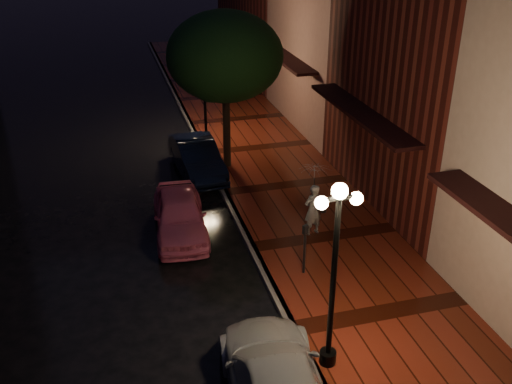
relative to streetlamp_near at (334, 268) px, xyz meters
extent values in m
plane|color=black|center=(-0.35, 5.00, -2.60)|extent=(120.00, 120.00, 0.00)
cube|color=#46170C|center=(1.90, 5.00, -2.53)|extent=(4.50, 60.00, 0.15)
cube|color=#595451|center=(-0.35, 5.00, -2.53)|extent=(0.25, 60.00, 0.15)
cube|color=#511914|center=(6.65, 7.00, 2.90)|extent=(5.00, 8.00, 11.00)
cube|color=#8C5951|center=(6.65, 15.00, 1.90)|extent=(5.00, 8.00, 9.00)
cylinder|color=black|center=(0.00, 0.00, -0.45)|extent=(0.12, 0.12, 4.00)
cylinder|color=black|center=(0.00, 0.00, -2.30)|extent=(0.36, 0.36, 0.30)
cube|color=black|center=(0.00, 0.00, 1.55)|extent=(0.70, 0.08, 0.08)
sphere|color=#F8CD95|center=(0.00, 0.00, 1.70)|extent=(0.32, 0.32, 0.32)
sphere|color=#F8CD95|center=(-0.35, 0.00, 1.50)|extent=(0.26, 0.26, 0.26)
sphere|color=#F8CD95|center=(0.35, 0.00, 1.50)|extent=(0.26, 0.26, 0.26)
cylinder|color=black|center=(0.00, 14.00, -0.45)|extent=(0.12, 0.12, 4.00)
cylinder|color=black|center=(0.00, 14.00, -2.30)|extent=(0.36, 0.36, 0.30)
cube|color=black|center=(0.00, 14.00, 1.55)|extent=(0.70, 0.08, 0.08)
sphere|color=#F8CD95|center=(0.00, 14.00, 1.70)|extent=(0.32, 0.32, 0.32)
sphere|color=#F8CD95|center=(-0.35, 14.00, 1.50)|extent=(0.26, 0.26, 0.26)
sphere|color=#F8CD95|center=(0.35, 14.00, 1.50)|extent=(0.26, 0.26, 0.26)
cylinder|color=black|center=(0.25, 11.00, -0.85)|extent=(0.28, 0.28, 3.20)
ellipsoid|color=black|center=(0.25, 11.00, 1.75)|extent=(4.16, 4.16, 3.20)
sphere|color=black|center=(0.95, 11.60, 1.15)|extent=(1.80, 1.80, 1.80)
sphere|color=black|center=(-0.35, 10.30, 1.25)|extent=(1.80, 1.80, 1.80)
imported|color=#D35779|center=(-2.22, 6.59, -1.95)|extent=(1.81, 3.93, 1.31)
imported|color=black|center=(-0.95, 10.84, -1.93)|extent=(1.70, 4.14, 1.34)
imported|color=silver|center=(1.60, 5.30, -1.64)|extent=(0.67, 0.52, 1.62)
imported|color=silver|center=(1.60, 5.30, -0.61)|extent=(0.94, 0.96, 0.86)
cylinder|color=black|center=(1.60, 5.30, -1.26)|extent=(0.02, 0.02, 1.30)
cube|color=black|center=(1.87, 5.25, -1.53)|extent=(0.13, 0.30, 0.32)
cylinder|color=black|center=(0.65, 3.38, -1.84)|extent=(0.07, 0.07, 1.23)
cube|color=black|center=(0.65, 3.38, -1.11)|extent=(0.16, 0.15, 0.25)
camera|label=1|loc=(-3.98, -8.71, 6.35)|focal=40.00mm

